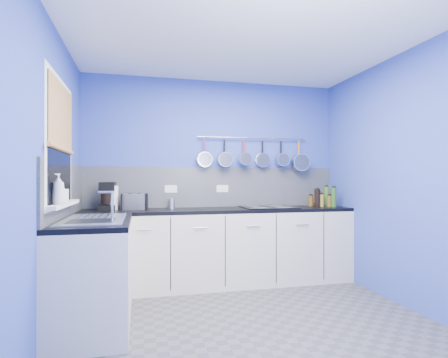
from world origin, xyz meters
name	(u,v)px	position (x,y,z in m)	size (l,w,h in m)	color
floor	(250,325)	(0.00, 0.00, -0.01)	(3.20, 3.00, 0.02)	#47474C
ceiling	(250,33)	(0.00, 0.00, 2.51)	(3.20, 3.00, 0.02)	white
wall_back	(214,179)	(0.00, 1.51, 1.25)	(3.20, 0.02, 2.50)	#3347A9
wall_front	(350,178)	(0.00, -1.51, 1.25)	(3.20, 0.02, 2.50)	#3347A9
wall_left	(46,179)	(-1.61, 0.00, 1.25)	(0.02, 3.00, 2.50)	#3347A9
wall_right	(409,179)	(1.61, 0.00, 1.25)	(0.02, 3.00, 2.50)	#3347A9
backsplash_back	(214,187)	(0.00, 1.49, 1.15)	(3.20, 0.02, 0.50)	slate
backsplash_left	(65,190)	(-1.59, 0.60, 1.15)	(0.02, 1.80, 0.50)	slate
cabinet_run_back	(219,248)	(0.00, 1.20, 0.43)	(3.20, 0.60, 0.86)	beige
worktop_back	(219,210)	(0.00, 1.20, 0.88)	(3.20, 0.60, 0.04)	black
cabinet_run_left	(94,274)	(-1.30, 0.30, 0.43)	(0.60, 1.20, 0.86)	beige
worktop_left	(94,222)	(-1.30, 0.30, 0.88)	(0.60, 1.20, 0.04)	black
window_frame	(60,143)	(-1.58, 0.30, 1.55)	(0.01, 1.00, 1.10)	white
window_glass	(61,143)	(-1.57, 0.30, 1.55)	(0.01, 0.90, 1.00)	black
bamboo_blind	(62,116)	(-1.56, 0.30, 1.77)	(0.01, 0.90, 0.55)	tan
window_sill	(63,204)	(-1.55, 0.30, 1.04)	(0.10, 0.98, 0.03)	white
sink_unit	(94,219)	(-1.30, 0.30, 0.90)	(0.50, 0.95, 0.01)	silver
mixer_tap	(112,206)	(-1.14, 0.12, 1.03)	(0.12, 0.08, 0.26)	silver
socket_left	(171,189)	(-0.55, 1.48, 1.13)	(0.15, 0.01, 0.09)	white
socket_right	(222,189)	(0.10, 1.48, 1.13)	(0.15, 0.01, 0.09)	white
pot_rail	(253,138)	(0.50, 1.45, 1.78)	(0.02, 0.02, 1.45)	silver
soap_bottle_a	(58,189)	(-1.53, 0.02, 1.17)	(0.09, 0.09, 0.24)	white
soap_bottle_b	(62,193)	(-1.53, 0.15, 1.14)	(0.08, 0.08, 0.17)	white
paper_towel	(113,198)	(-1.22, 1.29, 1.04)	(0.12, 0.12, 0.27)	white
coffee_maker	(107,196)	(-1.27, 1.26, 1.06)	(0.18, 0.20, 0.32)	black
toaster	(134,202)	(-0.98, 1.29, 0.99)	(0.28, 0.16, 0.18)	silver
canister	(172,204)	(-0.55, 1.32, 0.96)	(0.08, 0.08, 0.12)	silver
hob	(268,207)	(0.61, 1.19, 0.91)	(0.62, 0.55, 0.01)	black
pan_0	(205,152)	(-0.13, 1.44, 1.59)	(0.19, 0.07, 0.38)	silver
pan_1	(224,152)	(0.12, 1.44, 1.59)	(0.19, 0.10, 0.38)	silver
pan_2	(244,152)	(0.37, 1.44, 1.60)	(0.16, 0.12, 0.35)	silver
pan_3	(263,153)	(0.63, 1.44, 1.59)	(0.19, 0.06, 0.38)	silver
pan_4	(281,153)	(0.88, 1.44, 1.60)	(0.17, 0.12, 0.36)	silver
pan_5	(299,155)	(1.14, 1.44, 1.57)	(0.24, 0.12, 0.43)	silver
condiment_0	(326,196)	(1.46, 1.31, 1.03)	(0.06, 0.06, 0.25)	#3F721E
condiment_1	(319,198)	(1.35, 1.31, 1.00)	(0.05, 0.05, 0.20)	#4C190C
condiment_2	(311,201)	(1.25, 1.34, 0.97)	(0.06, 0.06, 0.13)	brown
condiment_3	(330,201)	(1.45, 1.21, 0.97)	(0.06, 0.06, 0.14)	brown
condiment_4	(322,200)	(1.35, 1.23, 0.98)	(0.05, 0.05, 0.16)	olive
condiment_5	(317,198)	(1.28, 1.23, 1.01)	(0.07, 0.07, 0.22)	black
condiment_6	(334,197)	(1.46, 1.11, 1.02)	(0.06, 0.06, 0.24)	#265919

